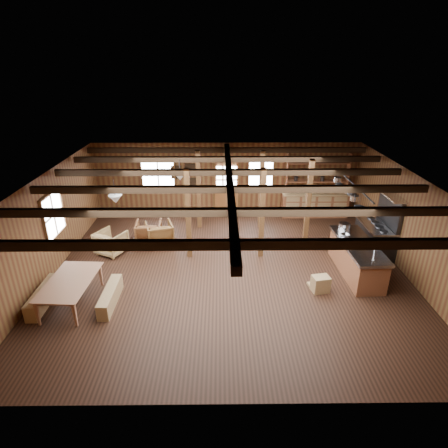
{
  "coord_description": "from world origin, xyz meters",
  "views": [
    {
      "loc": [
        -0.24,
        -9.28,
        5.63
      ],
      "look_at": [
        -0.14,
        0.34,
        1.37
      ],
      "focal_mm": 30.0,
      "sensor_mm": 36.0,
      "label": 1
    }
  ],
  "objects_px": {
    "armchair_b": "(149,232)",
    "armchair_c": "(111,242)",
    "kitchen_island": "(357,258)",
    "commercial_range": "(377,233)",
    "armchair_a": "(160,234)",
    "dining_table": "(73,292)"
  },
  "relations": [
    {
      "from": "commercial_range",
      "to": "armchair_a",
      "type": "xyz_separation_m",
      "value": [
        -6.88,
        0.57,
        -0.25
      ]
    },
    {
      "from": "dining_table",
      "to": "kitchen_island",
      "type": "bearing_deg",
      "value": -76.44
    },
    {
      "from": "armchair_a",
      "to": "armchair_b",
      "type": "bearing_deg",
      "value": -37.4
    },
    {
      "from": "kitchen_island",
      "to": "armchair_b",
      "type": "distance_m",
      "value": 6.51
    },
    {
      "from": "armchair_a",
      "to": "armchair_c",
      "type": "distance_m",
      "value": 1.53
    },
    {
      "from": "armchair_b",
      "to": "kitchen_island",
      "type": "bearing_deg",
      "value": 158.71
    },
    {
      "from": "kitchen_island",
      "to": "armchair_c",
      "type": "xyz_separation_m",
      "value": [
        -7.26,
        1.27,
        -0.1
      ]
    },
    {
      "from": "commercial_range",
      "to": "dining_table",
      "type": "relative_size",
      "value": 1.04
    },
    {
      "from": "dining_table",
      "to": "armchair_a",
      "type": "relative_size",
      "value": 2.24
    },
    {
      "from": "kitchen_island",
      "to": "armchair_b",
      "type": "height_order",
      "value": "kitchen_island"
    },
    {
      "from": "commercial_range",
      "to": "armchair_c",
      "type": "bearing_deg",
      "value": 180.0
    },
    {
      "from": "armchair_b",
      "to": "armchair_c",
      "type": "height_order",
      "value": "armchair_b"
    },
    {
      "from": "armchair_a",
      "to": "armchair_b",
      "type": "distance_m",
      "value": 0.39
    },
    {
      "from": "kitchen_island",
      "to": "armchair_b",
      "type": "bearing_deg",
      "value": 160.4
    },
    {
      "from": "armchair_a",
      "to": "armchair_c",
      "type": "bearing_deg",
      "value": 3.66
    },
    {
      "from": "armchair_a",
      "to": "armchair_c",
      "type": "xyz_separation_m",
      "value": [
        -1.42,
        -0.57,
        -0.01
      ]
    },
    {
      "from": "armchair_b",
      "to": "commercial_range",
      "type": "bearing_deg",
      "value": 170.81
    },
    {
      "from": "commercial_range",
      "to": "armchair_b",
      "type": "height_order",
      "value": "commercial_range"
    },
    {
      "from": "kitchen_island",
      "to": "armchair_b",
      "type": "relative_size",
      "value": 3.02
    },
    {
      "from": "kitchen_island",
      "to": "armchair_a",
      "type": "distance_m",
      "value": 6.12
    },
    {
      "from": "dining_table",
      "to": "armchair_b",
      "type": "xyz_separation_m",
      "value": [
        1.3,
        3.37,
        0.05
      ]
    },
    {
      "from": "commercial_range",
      "to": "armchair_a",
      "type": "height_order",
      "value": "commercial_range"
    }
  ]
}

